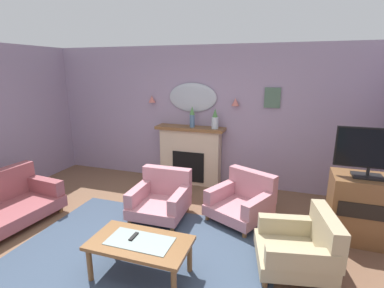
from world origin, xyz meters
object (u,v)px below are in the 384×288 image
Objects in this scene: wall_mirror at (193,98)px; armchair_by_coffee_table at (302,246)px; armchair_beside_couch at (243,200)px; armchair_in_corner at (162,197)px; mantel_vase_right at (192,117)px; coffee_table at (140,246)px; wall_sconce_right at (235,102)px; framed_picture at (272,98)px; fireplace at (190,156)px; tv_remote at (134,237)px; wall_sconce_left at (152,99)px; mantel_vase_left at (215,120)px; tv_cabinet at (361,208)px; tv_flatscreen at (371,152)px.

wall_mirror reaches higher than armchair_by_coffee_table.
armchair_in_corner is (-1.23, -0.30, 0.00)m from armchair_beside_couch.
mantel_vase_right reaches higher than armchair_beside_couch.
wall_mirror is 3.23m from coffee_table.
wall_sconce_right is 2.20m from armchair_in_corner.
wall_sconce_right is 0.66m from framed_picture.
fireplace is 9.71× the size of wall_sconce_right.
wall_sconce_left is at bearing 111.45° from tv_remote.
wall_mirror is 6.86× the size of wall_sconce_right.
wall_sconce_left is at bearing 180.00° from wall_sconce_right.
mantel_vase_right reaches higher than fireplace.
mantel_vase_left is 2.92m from coffee_table.
wall_sconce_right is 0.88× the size of tv_remote.
mantel_vase_left is 0.50m from wall_sconce_right.
mantel_vase_right reaches higher than coffee_table.
fireplace is at bearing 150.47° from mantel_vase_right.
fireplace is at bearing 157.07° from tv_cabinet.
tv_flatscreen is at bearing -33.55° from wall_sconce_right.
tv_flatscreen is at bearing 30.98° from tv_remote.
wall_sconce_left is 0.39× the size of framed_picture.
tv_remote is 0.15× the size of armchair_beside_couch.
tv_flatscreen is at bearing -23.29° from fireplace.
coffee_table is 1.31× the size of tv_flatscreen.
tv_cabinet is at bearing -2.54° from armchair_beside_couch.
tv_cabinet is (2.82, -1.33, -1.26)m from wall_mirror.
tv_remote is at bearing -101.68° from wall_sconce_right.
framed_picture is at bearing 10.20° from mantel_vase_left.
mantel_vase_left is at bearing 87.13° from coffee_table.
tv_flatscreen is (1.58, -0.09, 0.94)m from armchair_beside_couch.
tv_flatscreen is (2.32, -1.18, -0.08)m from mantel_vase_left.
wall_sconce_left reaches higher than tv_flatscreen.
coffee_table is 2.93m from tv_cabinet.
coffee_table is at bearing -82.95° from wall_mirror.
mantel_vase_left is at bearing 153.34° from tv_cabinet.
wall_mirror is (-0.50, 0.17, 0.38)m from mantel_vase_left.
armchair_in_corner is (-0.50, -1.39, -1.02)m from mantel_vase_left.
wall_mirror is 2.67× the size of framed_picture.
wall_mirror is (-0.05, 0.17, 0.34)m from mantel_vase_right.
wall_sconce_left is at bearing -176.63° from wall_mirror.
tv_remote is (0.21, -2.72, -0.91)m from mantel_vase_right.
tv_remote is at bearing -94.97° from mantel_vase_left.
mantel_vase_left is 1.10m from framed_picture.
tv_cabinet is (2.82, -1.19, -0.12)m from fireplace.
tv_remote is (-1.24, -2.90, -1.30)m from framed_picture.
armchair_beside_couch is at bearing 177.46° from tv_cabinet.
wall_sconce_right is 3.14m from tv_remote.
mantel_vase_right is at bearing 157.20° from tv_cabinet.
wall_sconce_left is 2.76m from armchair_beside_couch.
wall_mirror is at bearing 161.22° from mantel_vase_left.
tv_remote is at bearing -78.89° from armchair_in_corner.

